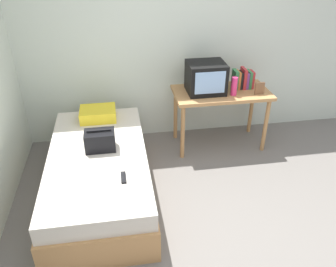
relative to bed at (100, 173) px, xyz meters
name	(u,v)px	position (x,y,z in m)	size (l,w,h in m)	color
ground_plane	(216,235)	(1.04, -0.78, -0.25)	(8.00, 8.00, 0.00)	slate
wall_back	(178,37)	(1.04, 1.22, 1.05)	(5.20, 0.10, 2.60)	silver
bed	(100,173)	(0.00, 0.00, 0.00)	(1.00, 2.00, 0.50)	#B27F4C
desk	(221,98)	(1.50, 0.76, 0.40)	(1.16, 0.60, 0.74)	#B27F4C
tv	(206,78)	(1.30, 0.78, 0.68)	(0.44, 0.39, 0.36)	black
water_bottle	(234,86)	(1.61, 0.63, 0.61)	(0.07, 0.07, 0.22)	#E53372
book_row	(243,79)	(1.78, 0.83, 0.61)	(0.25, 0.17, 0.25)	#337F47
picture_frame	(260,88)	(1.91, 0.61, 0.57)	(0.11, 0.02, 0.15)	brown
pillow	(98,114)	(0.01, 0.74, 0.32)	(0.41, 0.32, 0.13)	yellow
handbag	(100,140)	(0.04, 0.07, 0.36)	(0.30, 0.20, 0.22)	black
magazine	(89,170)	(-0.07, -0.29, 0.26)	(0.21, 0.29, 0.01)	white
remote_dark	(123,178)	(0.24, -0.46, 0.27)	(0.04, 0.16, 0.02)	black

